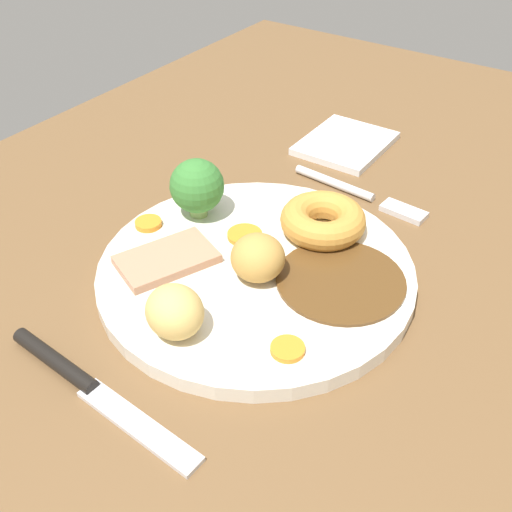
# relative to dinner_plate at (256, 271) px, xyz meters

# --- Properties ---
(dining_table) EXTENTS (1.20, 0.84, 0.04)m
(dining_table) POSITION_rel_dinner_plate_xyz_m (-0.01, 0.02, -0.02)
(dining_table) COLOR brown
(dining_table) RESTS_ON ground
(dinner_plate) EXTENTS (0.27, 0.27, 0.01)m
(dinner_plate) POSITION_rel_dinner_plate_xyz_m (0.00, 0.00, 0.00)
(dinner_plate) COLOR silver
(dinner_plate) RESTS_ON dining_table
(gravy_pool) EXTENTS (0.11, 0.11, 0.00)m
(gravy_pool) POSITION_rel_dinner_plate_xyz_m (-0.02, 0.07, 0.01)
(gravy_pool) COLOR #563819
(gravy_pool) RESTS_ON dinner_plate
(meat_slice_main) EXTENTS (0.09, 0.08, 0.01)m
(meat_slice_main) POSITION_rel_dinner_plate_xyz_m (0.04, -0.06, 0.01)
(meat_slice_main) COLOR tan
(meat_slice_main) RESTS_ON dinner_plate
(yorkshire_pudding) EXTENTS (0.08, 0.08, 0.03)m
(yorkshire_pudding) POSITION_rel_dinner_plate_xyz_m (-0.07, 0.03, 0.02)
(yorkshire_pudding) COLOR #C68938
(yorkshire_pudding) RESTS_ON dinner_plate
(roast_potato_left) EXTENTS (0.06, 0.06, 0.04)m
(roast_potato_left) POSITION_rel_dinner_plate_xyz_m (0.01, 0.01, 0.03)
(roast_potato_left) COLOR #BC8C42
(roast_potato_left) RESTS_ON dinner_plate
(roast_potato_right) EXTENTS (0.06, 0.06, 0.04)m
(roast_potato_right) POSITION_rel_dinner_plate_xyz_m (0.10, -0.01, 0.03)
(roast_potato_right) COLOR #D8B260
(roast_potato_right) RESTS_ON dinner_plate
(carrot_coin_front) EXTENTS (0.02, 0.02, 0.01)m
(carrot_coin_front) POSITION_rel_dinner_plate_xyz_m (0.01, -0.12, 0.01)
(carrot_coin_front) COLOR orange
(carrot_coin_front) RESTS_ON dinner_plate
(carrot_coin_back) EXTENTS (0.03, 0.03, 0.00)m
(carrot_coin_back) POSITION_rel_dinner_plate_xyz_m (-0.03, -0.03, 0.01)
(carrot_coin_back) COLOR orange
(carrot_coin_back) RESTS_ON dinner_plate
(carrot_coin_side) EXTENTS (0.03, 0.03, 0.00)m
(carrot_coin_side) POSITION_rel_dinner_plate_xyz_m (0.07, 0.08, 0.01)
(carrot_coin_side) COLOR orange
(carrot_coin_side) RESTS_ON dinner_plate
(broccoli_floret) EXTENTS (0.05, 0.05, 0.06)m
(broccoli_floret) POSITION_rel_dinner_plate_xyz_m (-0.03, -0.09, 0.04)
(broccoli_floret) COLOR #8CB766
(broccoli_floret) RESTS_ON dinner_plate
(fork) EXTENTS (0.03, 0.15, 0.01)m
(fork) POSITION_rel_dinner_plate_xyz_m (-0.17, 0.02, -0.00)
(fork) COLOR silver
(fork) RESTS_ON dining_table
(knife) EXTENTS (0.03, 0.19, 0.01)m
(knife) POSITION_rel_dinner_plate_xyz_m (0.17, -0.03, -0.00)
(knife) COLOR black
(knife) RESTS_ON dining_table
(folded_napkin) EXTENTS (0.11, 0.09, 0.01)m
(folded_napkin) POSITION_rel_dinner_plate_xyz_m (-0.26, -0.05, -0.00)
(folded_napkin) COLOR white
(folded_napkin) RESTS_ON dining_table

